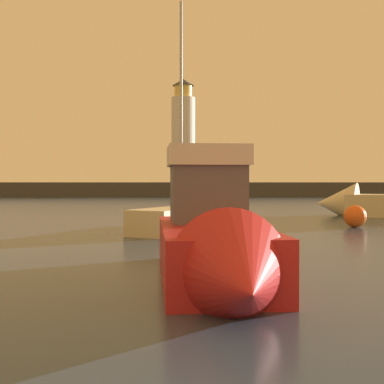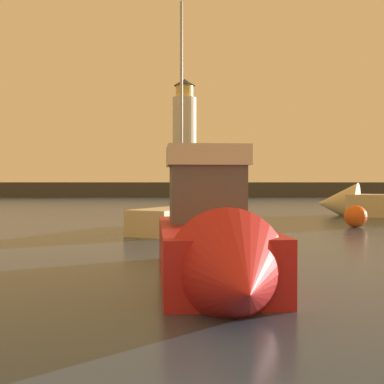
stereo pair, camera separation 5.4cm
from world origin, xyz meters
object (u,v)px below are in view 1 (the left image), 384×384
(lighthouse, at_px, (183,133))
(mooring_buoy, at_px, (355,216))
(sailboat_moored, at_px, (189,217))
(motorboat_0, at_px, (217,243))

(lighthouse, height_order, mooring_buoy, lighthouse)
(lighthouse, xyz_separation_m, sailboat_moored, (0.12, -52.24, -9.00))
(lighthouse, bearing_deg, mooring_buoy, -81.65)
(lighthouse, relative_size, motorboat_0, 2.26)
(lighthouse, distance_m, sailboat_moored, 53.01)
(lighthouse, bearing_deg, sailboat_moored, -89.87)
(lighthouse, bearing_deg, motorboat_0, -89.57)
(sailboat_moored, relative_size, mooring_buoy, 9.45)
(motorboat_0, bearing_deg, sailboat_moored, 91.79)
(motorboat_0, relative_size, mooring_buoy, 6.93)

